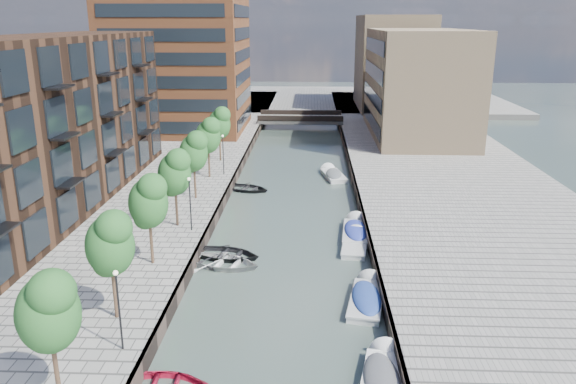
# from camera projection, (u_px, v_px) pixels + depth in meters

# --- Properties ---
(water) EXTENTS (300.00, 300.00, 0.00)m
(water) POSITION_uv_depth(u_px,v_px,m) (294.00, 184.00, 57.59)
(water) COLOR #38473F
(water) RESTS_ON ground
(quay_right) EXTENTS (20.00, 140.00, 1.00)m
(quay_right) POSITION_uv_depth(u_px,v_px,m) (452.00, 182.00, 56.78)
(quay_right) COLOR gray
(quay_right) RESTS_ON ground
(quay_wall_left) EXTENTS (0.25, 140.00, 1.00)m
(quay_wall_left) POSITION_uv_depth(u_px,v_px,m) (235.00, 179.00, 57.69)
(quay_wall_left) COLOR #332823
(quay_wall_left) RESTS_ON ground
(quay_wall_right) EXTENTS (0.25, 140.00, 1.00)m
(quay_wall_right) POSITION_uv_depth(u_px,v_px,m) (354.00, 180.00, 57.19)
(quay_wall_right) COLOR #332823
(quay_wall_right) RESTS_ON ground
(far_closure) EXTENTS (80.00, 40.00, 1.00)m
(far_closure) POSITION_uv_depth(u_px,v_px,m) (304.00, 100.00, 114.75)
(far_closure) COLOR gray
(far_closure) RESTS_ON ground
(apartment_block) EXTENTS (8.00, 38.00, 14.00)m
(apartment_block) POSITION_uv_depth(u_px,v_px,m) (49.00, 123.00, 46.51)
(apartment_block) COLOR black
(apartment_block) RESTS_ON quay_left
(tower) EXTENTS (18.00, 18.00, 30.00)m
(tower) POSITION_uv_depth(u_px,v_px,m) (177.00, 21.00, 77.47)
(tower) COLOR brown
(tower) RESTS_ON quay_left
(tan_block_near) EXTENTS (12.00, 25.00, 14.00)m
(tan_block_near) POSITION_uv_depth(u_px,v_px,m) (418.00, 83.00, 75.60)
(tan_block_near) COLOR tan
(tan_block_near) RESTS_ON quay_right
(tan_block_far) EXTENTS (12.00, 20.00, 16.00)m
(tan_block_far) POSITION_uv_depth(u_px,v_px,m) (392.00, 62.00, 100.13)
(tan_block_far) COLOR tan
(tan_block_far) RESTS_ON quay_right
(bridge) EXTENTS (13.00, 6.00, 1.30)m
(bridge) POSITION_uv_depth(u_px,v_px,m) (301.00, 119.00, 87.74)
(bridge) COLOR gray
(bridge) RESTS_ON ground
(tree_0) EXTENTS (2.50, 2.50, 5.95)m
(tree_0) POSITION_uv_depth(u_px,v_px,m) (48.00, 309.00, 21.99)
(tree_0) COLOR #382619
(tree_0) RESTS_ON quay_left
(tree_1) EXTENTS (2.50, 2.50, 5.95)m
(tree_1) POSITION_uv_depth(u_px,v_px,m) (110.00, 242.00, 28.68)
(tree_1) COLOR #382619
(tree_1) RESTS_ON quay_left
(tree_2) EXTENTS (2.50, 2.50, 5.95)m
(tree_2) POSITION_uv_depth(u_px,v_px,m) (148.00, 200.00, 35.37)
(tree_2) COLOR #382619
(tree_2) RESTS_ON quay_left
(tree_3) EXTENTS (2.50, 2.50, 5.95)m
(tree_3) POSITION_uv_depth(u_px,v_px,m) (174.00, 171.00, 42.05)
(tree_3) COLOR #382619
(tree_3) RESTS_ON quay_left
(tree_4) EXTENTS (2.50, 2.50, 5.95)m
(tree_4) POSITION_uv_depth(u_px,v_px,m) (193.00, 151.00, 48.74)
(tree_4) COLOR #382619
(tree_4) RESTS_ON quay_left
(tree_5) EXTENTS (2.50, 2.50, 5.95)m
(tree_5) POSITION_uv_depth(u_px,v_px,m) (208.00, 135.00, 55.42)
(tree_5) COLOR #382619
(tree_5) RESTS_ON quay_left
(tree_6) EXTENTS (2.50, 2.50, 5.95)m
(tree_6) POSITION_uv_depth(u_px,v_px,m) (219.00, 122.00, 62.11)
(tree_6) COLOR #382619
(tree_6) RESTS_ON quay_left
(lamp_0) EXTENTS (0.24, 0.24, 4.12)m
(lamp_0) POSITION_uv_depth(u_px,v_px,m) (118.00, 302.00, 26.29)
(lamp_0) COLOR black
(lamp_0) RESTS_ON quay_left
(lamp_1) EXTENTS (0.24, 0.24, 4.12)m
(lamp_1) POSITION_uv_depth(u_px,v_px,m) (190.00, 198.00, 41.57)
(lamp_1) COLOR black
(lamp_1) RESTS_ON quay_left
(lamp_2) EXTENTS (0.24, 0.24, 4.12)m
(lamp_2) POSITION_uv_depth(u_px,v_px,m) (223.00, 150.00, 56.85)
(lamp_2) COLOR black
(lamp_2) RESTS_ON quay_left
(sloop_1) EXTENTS (5.61, 4.57, 1.02)m
(sloop_1) POSITION_uv_depth(u_px,v_px,m) (226.00, 258.00, 39.84)
(sloop_1) COLOR black
(sloop_1) RESTS_ON ground
(sloop_3) EXTENTS (5.95, 4.99, 1.06)m
(sloop_3) POSITION_uv_depth(u_px,v_px,m) (224.00, 266.00, 38.45)
(sloop_3) COLOR silver
(sloop_3) RESTS_ON ground
(sloop_4) EXTENTS (5.42, 4.66, 0.94)m
(sloop_4) POSITION_uv_depth(u_px,v_px,m) (247.00, 191.00, 55.55)
(sloop_4) COLOR black
(sloop_4) RESTS_ON ground
(motorboat_0) EXTENTS (2.77, 5.64, 1.80)m
(motorboat_0) POSITION_uv_depth(u_px,v_px,m) (367.00, 297.00, 33.66)
(motorboat_0) COLOR beige
(motorboat_0) RESTS_ON ground
(motorboat_1) EXTENTS (2.85, 5.63, 1.79)m
(motorboat_1) POSITION_uv_depth(u_px,v_px,m) (383.00, 379.00, 26.04)
(motorboat_1) COLOR white
(motorboat_1) RESTS_ON ground
(motorboat_2) EXTENTS (2.28, 5.12, 1.65)m
(motorboat_2) POSITION_uv_depth(u_px,v_px,m) (355.00, 244.00, 42.07)
(motorboat_2) COLOR silver
(motorboat_2) RESTS_ON ground
(motorboat_3) EXTENTS (2.40, 5.76, 1.87)m
(motorboat_3) POSITION_uv_depth(u_px,v_px,m) (356.00, 231.00, 44.28)
(motorboat_3) COLOR silver
(motorboat_3) RESTS_ON ground
(motorboat_4) EXTENTS (2.84, 5.52, 1.76)m
(motorboat_4) POSITION_uv_depth(u_px,v_px,m) (333.00, 175.00, 60.40)
(motorboat_4) COLOR beige
(motorboat_4) RESTS_ON ground
(car) EXTENTS (2.51, 4.18, 1.33)m
(car) POSITION_uv_depth(u_px,v_px,m) (387.00, 134.00, 74.42)
(car) COLOR #AEB0B3
(car) RESTS_ON quay_right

